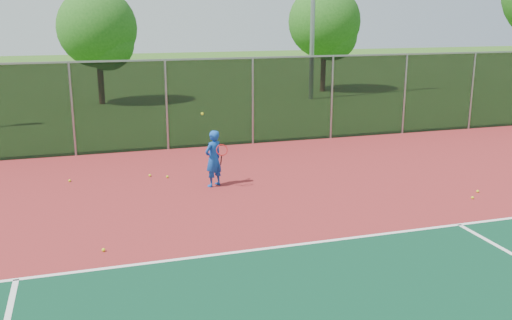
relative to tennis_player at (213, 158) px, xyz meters
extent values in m
plane|color=#2D5A19|center=(2.47, -7.41, -0.78)|extent=(120.00, 120.00, 0.00)
cube|color=maroon|center=(2.47, -5.41, -0.77)|extent=(30.00, 20.00, 0.02)
cube|color=white|center=(4.47, -4.41, -0.75)|extent=(22.00, 0.10, 0.00)
cube|color=black|center=(2.47, 4.59, 0.74)|extent=(30.00, 0.04, 3.00)
cube|color=gray|center=(2.47, 4.59, 2.24)|extent=(30.00, 0.06, 0.06)
imported|color=#1146A4|center=(0.00, 0.00, 0.00)|extent=(0.66, 0.61, 1.51)
cylinder|color=black|center=(0.15, -0.25, 0.00)|extent=(0.03, 0.15, 0.27)
torus|color=#A51414|center=(0.15, -0.35, 0.30)|extent=(0.30, 0.13, 0.29)
sphere|color=#D0DA19|center=(-0.25, 0.10, 1.19)|extent=(0.07, 0.07, 0.07)
sphere|color=#D0DA19|center=(-1.08, 1.12, -0.73)|extent=(0.07, 0.07, 0.07)
sphere|color=#D0DA19|center=(6.37, -2.56, -0.73)|extent=(0.07, 0.07, 0.07)
sphere|color=#D0DA19|center=(-3.02, -3.60, -0.73)|extent=(0.07, 0.07, 0.07)
sphere|color=#D0DA19|center=(-1.53, 1.41, -0.73)|extent=(0.07, 0.07, 0.07)
sphere|color=#D0DA19|center=(-3.70, 1.53, -0.73)|extent=(0.07, 0.07, 0.07)
sphere|color=#D0DA19|center=(5.91, -2.97, -0.73)|extent=(0.07, 0.07, 0.07)
cylinder|color=#341F13|center=(-2.24, 15.57, 0.32)|extent=(0.30, 0.30, 2.19)
sphere|color=#1D5215|center=(-2.24, 15.57, 3.00)|extent=(3.90, 3.90, 3.90)
sphere|color=#1D5215|center=(-1.84, 15.27, 2.27)|extent=(2.68, 2.68, 2.68)
cylinder|color=#341F13|center=(10.42, 16.70, 0.38)|extent=(0.30, 0.30, 2.33)
sphere|color=#1D5215|center=(10.42, 16.70, 3.23)|extent=(4.14, 4.14, 4.14)
sphere|color=#1D5215|center=(10.82, 16.40, 2.45)|extent=(2.85, 2.85, 2.85)
camera|label=1|loc=(-3.20, -14.27, 3.74)|focal=40.00mm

